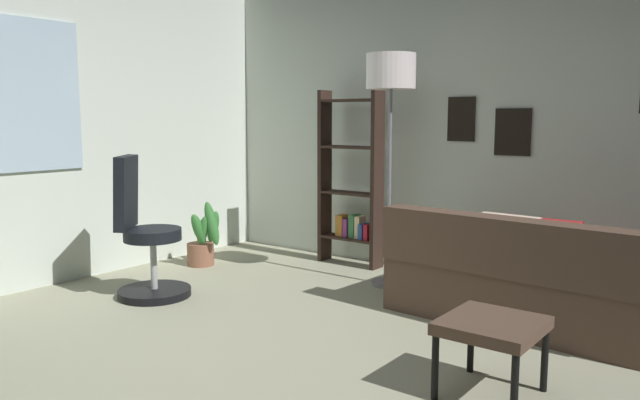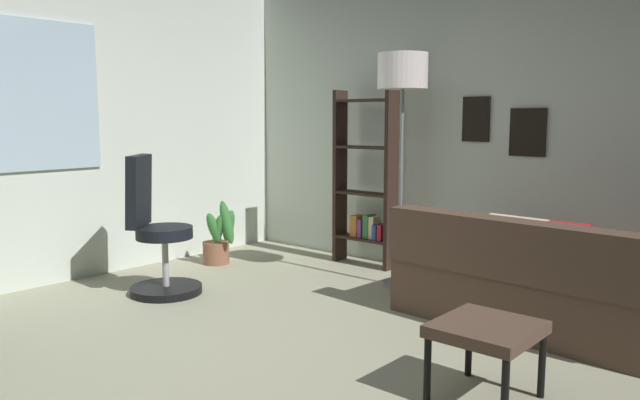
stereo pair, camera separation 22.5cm
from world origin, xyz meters
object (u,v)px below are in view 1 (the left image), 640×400
at_px(footstool, 492,330).
at_px(office_chair, 145,242).
at_px(bookshelf, 351,187).
at_px(couch, 546,281).
at_px(potted_plant, 204,241).
at_px(floor_lamp, 391,86).

relative_size(footstool, office_chair, 0.44).
distance_m(footstool, bookshelf, 2.89).
relative_size(footstool, bookshelf, 0.29).
distance_m(couch, potted_plant, 3.07).
xyz_separation_m(footstool, potted_plant, (0.98, 3.21, -0.10)).
xyz_separation_m(footstool, bookshelf, (1.88, 2.15, 0.40)).
bearing_deg(office_chair, potted_plant, 22.91).
distance_m(footstool, potted_plant, 3.36).
distance_m(footstool, office_chair, 2.81).
height_order(footstool, potted_plant, potted_plant).
relative_size(couch, office_chair, 1.67).
bearing_deg(floor_lamp, office_chair, 137.53).
bearing_deg(bookshelf, office_chair, 160.60).
xyz_separation_m(office_chair, floor_lamp, (1.44, -1.32, 1.21)).
relative_size(couch, floor_lamp, 0.97).
height_order(footstool, floor_lamp, floor_lamp).
bearing_deg(office_chair, couch, -62.48).
bearing_deg(potted_plant, bookshelf, -49.70).
xyz_separation_m(couch, office_chair, (-1.37, 2.63, 0.17)).
relative_size(floor_lamp, potted_plant, 3.02).
height_order(couch, bookshelf, bookshelf).
bearing_deg(footstool, couch, 7.07).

